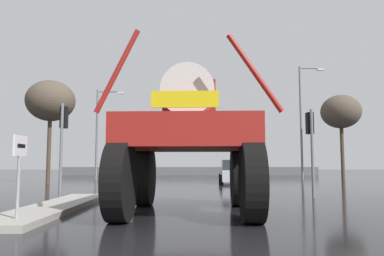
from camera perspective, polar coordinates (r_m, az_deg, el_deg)
name	(u,v)px	position (r m, az deg, el deg)	size (l,w,h in m)	color
ground_plane	(192,188)	(20.17, -0.02, -9.04)	(120.00, 120.00, 0.00)	black
median_island	(56,207)	(11.51, -19.85, -11.14)	(1.33, 7.34, 0.15)	#9E9B93
lane_arrow_sign	(20,161)	(8.82, -24.55, -4.55)	(0.07, 0.60, 1.74)	#99999E
oversize_sprayer	(189,141)	(10.10, -0.43, -1.93)	(4.22, 5.35, 4.32)	black
sedan_ahead	(234,172)	(24.88, 6.35, -6.67)	(2.03, 4.18, 1.52)	#B7B7BF
traffic_signal_near_left	(63,129)	(15.42, -18.84, -0.13)	(0.24, 0.54, 3.60)	slate
traffic_signal_near_right	(310,133)	(15.38, 17.41, -0.77)	(0.24, 0.54, 3.38)	slate
streetlight_far_left	(99,129)	(30.78, -13.78, -0.08)	(2.15, 0.24, 7.15)	slate
streetlight_far_right	(303,117)	(32.10, 16.32, 1.67)	(2.04, 0.24, 9.26)	slate
bare_tree_left	(51,101)	(26.30, -20.53, 3.79)	(3.12, 3.12, 6.68)	#473828
bare_tree_right	(341,112)	(30.39, 21.52, 2.24)	(2.94, 2.94, 6.41)	#473828
roadside_barrier	(190,171)	(41.90, -0.31, -6.52)	(28.36, 0.24, 0.90)	#59595B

